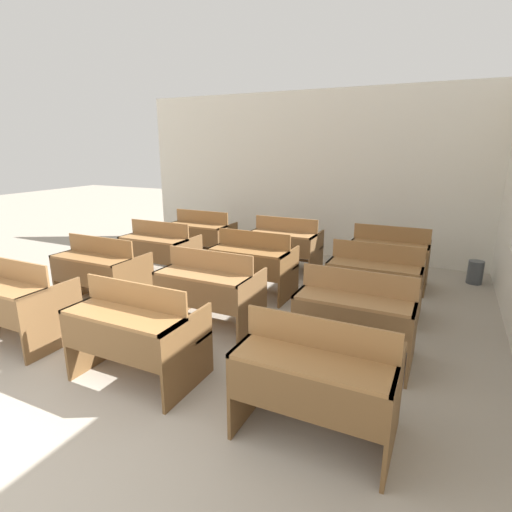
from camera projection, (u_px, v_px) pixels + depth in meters
The scene contains 14 objects.
wall_back at pixel (303, 175), 7.65m from camera, with size 6.80×0.06×3.05m.
bench_front_left at pixel (15, 300), 4.25m from camera, with size 1.10×0.73×0.92m.
bench_front_center at pixel (136, 331), 3.55m from camera, with size 1.10×0.73×0.92m.
bench_front_right at pixel (316, 378), 2.82m from camera, with size 1.10×0.73×0.92m.
bench_second_left at pixel (101, 270), 5.27m from camera, with size 1.10×0.73×0.92m.
bench_second_center at pixel (209, 289), 4.59m from camera, with size 1.10×0.73×0.92m.
bench_second_right at pixel (355, 315), 3.88m from camera, with size 1.10×0.73×0.92m.
bench_third_left at pixel (160, 250), 6.33m from camera, with size 1.10×0.73×0.92m.
bench_third_center at pixel (253, 263), 5.61m from camera, with size 1.10×0.73×0.92m.
bench_third_right at pixel (375, 279), 4.93m from camera, with size 1.10×0.73×0.92m.
bench_back_left at pixel (201, 235), 7.37m from camera, with size 1.10×0.73×0.92m.
bench_back_center at pixel (285, 244), 6.67m from camera, with size 1.10×0.73×0.92m.
bench_back_right at pixel (389, 256), 5.96m from camera, with size 1.10×0.73×0.92m.
wastepaper_bin at pixel (475, 272), 6.15m from camera, with size 0.22×0.22×0.36m.
Camera 1 is at (2.57, -0.98, 2.06)m, focal length 28.00 mm.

